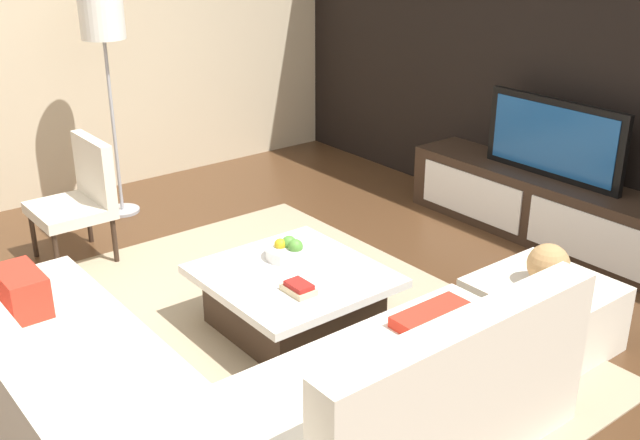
% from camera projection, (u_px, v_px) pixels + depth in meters
% --- Properties ---
extents(ground_plane, '(14.00, 14.00, 0.00)m').
position_uv_depth(ground_plane, '(290.00, 341.00, 4.44)').
color(ground_plane, '#4C301C').
extents(feature_wall_back, '(6.40, 0.12, 2.80)m').
position_uv_depth(feature_wall_back, '(589.00, 50.00, 5.44)').
color(feature_wall_back, black).
rests_on(feature_wall_back, ground).
extents(side_wall_left, '(0.12, 5.20, 2.80)m').
position_uv_depth(side_wall_left, '(81.00, 30.00, 6.33)').
color(side_wall_left, beige).
rests_on(side_wall_left, ground).
extents(area_rug, '(3.40, 2.52, 0.01)m').
position_uv_depth(area_rug, '(280.00, 333.00, 4.51)').
color(area_rug, tan).
rests_on(area_rug, ground).
extents(media_console, '(2.32, 0.49, 0.50)m').
position_uv_depth(media_console, '(545.00, 208.00, 5.71)').
color(media_console, '#332319').
rests_on(media_console, ground).
extents(television, '(1.15, 0.06, 0.58)m').
position_uv_depth(television, '(554.00, 139.00, 5.50)').
color(television, black).
rests_on(television, media_console).
extents(sectional_couch, '(2.54, 2.40, 0.81)m').
position_uv_depth(sectional_couch, '(204.00, 401.00, 3.44)').
color(sectional_couch, beige).
rests_on(sectional_couch, ground).
extents(coffee_table, '(1.00, 0.97, 0.38)m').
position_uv_depth(coffee_table, '(293.00, 299.00, 4.49)').
color(coffee_table, '#332319').
rests_on(coffee_table, ground).
extents(accent_chair_near, '(0.54, 0.50, 0.87)m').
position_uv_depth(accent_chair_near, '(81.00, 193.00, 5.33)').
color(accent_chair_near, '#332319').
rests_on(accent_chair_near, ground).
extents(floor_lamp, '(0.34, 0.34, 1.74)m').
position_uv_depth(floor_lamp, '(103.00, 31.00, 5.74)').
color(floor_lamp, '#A5A5AA').
rests_on(floor_lamp, ground).
extents(ottoman, '(0.70, 0.70, 0.40)m').
position_uv_depth(ottoman, '(542.00, 314.00, 4.32)').
color(ottoman, beige).
rests_on(ottoman, ground).
extents(fruit_bowl, '(0.28, 0.28, 0.13)m').
position_uv_depth(fruit_bowl, '(289.00, 250.00, 4.59)').
color(fruit_bowl, silver).
rests_on(fruit_bowl, coffee_table).
extents(decorative_ball, '(0.24, 0.24, 0.24)m').
position_uv_depth(decorative_ball, '(548.00, 264.00, 4.20)').
color(decorative_ball, '#AD8451').
rests_on(decorative_ball, ottoman).
extents(book_stack, '(0.20, 0.13, 0.06)m').
position_uv_depth(book_stack, '(299.00, 288.00, 4.18)').
color(book_stack, '#CCB78C').
rests_on(book_stack, coffee_table).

